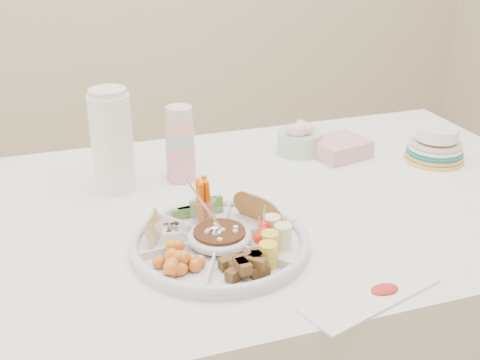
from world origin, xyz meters
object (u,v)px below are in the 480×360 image
object	(u,v)px
dining_table	(281,318)
thermos	(112,139)
party_tray	(220,240)
plate_stack	(436,143)

from	to	relation	value
dining_table	thermos	distance (m)	0.68
dining_table	party_tray	distance (m)	0.50
party_tray	plate_stack	size ratio (longest dim) A/B	2.24
dining_table	plate_stack	xyz separation A→B (m)	(0.50, 0.09, 0.43)
dining_table	thermos	world-z (taller)	thermos
thermos	plate_stack	distance (m)	0.91
dining_table	thermos	bearing A→B (deg)	154.68
dining_table	plate_stack	bearing A→B (deg)	9.64
dining_table	plate_stack	world-z (taller)	plate_stack
dining_table	party_tray	size ratio (longest dim) A/B	4.00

